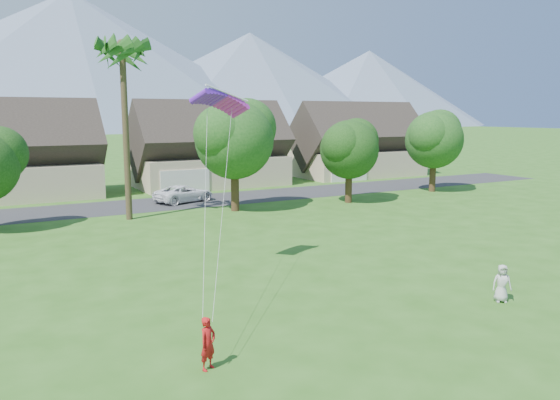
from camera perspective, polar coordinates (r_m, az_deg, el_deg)
ground at (r=16.63m, az=17.81°, el=-17.95°), size 500.00×500.00×0.00m
street at (r=45.94m, az=-14.65°, el=-0.57°), size 90.00×7.00×0.01m
kite_flyer at (r=16.56m, az=-7.54°, el=-14.64°), size 0.69×0.61×1.59m
watcher at (r=23.61m, az=22.17°, el=-8.06°), size 0.88×0.81×1.52m
parked_car at (r=46.94m, az=-10.01°, el=0.67°), size 5.70×3.90×1.45m
mountain_ridge at (r=271.69m, az=-24.98°, el=12.76°), size 540.00×240.00×70.00m
houses_row at (r=54.36m, az=-16.66°, el=4.44°), size 72.75×8.19×8.86m
tree_row at (r=39.24m, az=-14.33°, el=5.03°), size 62.27×6.67×8.45m
fan_palm at (r=39.76m, az=-16.18°, el=14.99°), size 3.00×3.00×13.80m
parafoil_kite at (r=25.23m, az=-6.34°, el=10.42°), size 3.16×1.48×0.50m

